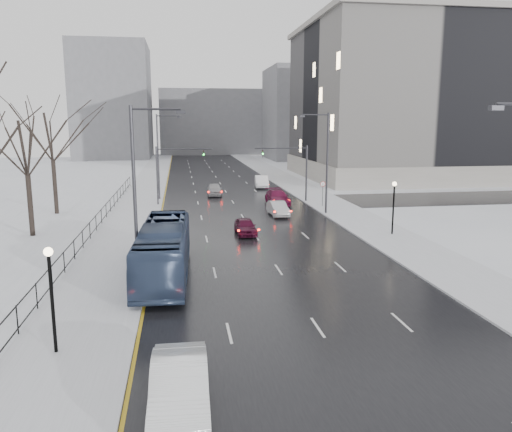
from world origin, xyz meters
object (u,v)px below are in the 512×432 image
sedan_center_far (214,189)px  sedan_right_distant (262,182)px  bus (164,250)px  sedan_right_far (277,197)px  tree_park_d (33,237)px  lamppost_l (51,285)px  tree_park_e (57,215)px  lamppost_r_mid (394,200)px  mast_signal_left (167,168)px  streetlight_r_mid (325,158)px  streetlight_l_near (139,188)px  no_uturn_sign (323,186)px  mast_signal_right (297,167)px  streetlight_l_far (160,152)px  sedan_right_near (278,208)px  sedan_left_near (180,388)px  sedan_center_near (245,226)px

sedan_center_far → sedan_right_distant: bearing=45.5°
bus → sedan_right_far: (11.79, 25.10, -0.83)m
tree_park_d → lamppost_l: 23.21m
bus → tree_park_e: bearing=119.1°
lamppost_r_mid → sedan_center_far: bearing=117.3°
tree_park_e → mast_signal_left: bearing=20.2°
tree_park_e → lamppost_r_mid: bearing=-25.6°
streetlight_r_mid → lamppost_l: bearing=-124.4°
streetlight_l_near → lamppost_r_mid: (19.17, 10.00, -2.67)m
mast_signal_left → no_uturn_sign: bearing=-13.6°
tree_park_e → sedan_right_distant: bearing=36.2°
mast_signal_right → bus: size_ratio=0.56×
sedan_center_far → lamppost_l: bearing=-100.1°
tree_park_d → tree_park_e: size_ratio=0.93×
bus → mast_signal_left: bearing=93.1°
no_uturn_sign → mast_signal_left: bearing=166.4°
tree_park_d → sedan_right_distant: tree_park_d is taller
mast_signal_right → streetlight_r_mid: bearing=-84.0°
streetlight_l_far → sedan_right_near: (11.67, -12.01, -4.87)m
mast_signal_left → tree_park_d: bearing=-126.8°
mast_signal_right → mast_signal_left: (-14.65, 0.00, 0.00)m
tree_park_e → sedan_right_distant: 29.24m
tree_park_e → streetlight_r_mid: size_ratio=1.35×
sedan_right_near → sedan_right_distant: 21.37m
streetlight_l_near → streetlight_l_far: (0.00, 32.00, 0.00)m
no_uturn_sign → sedan_left_near: no_uturn_sign is taller
tree_park_e → sedan_right_near: size_ratio=3.16×
lamppost_l → lamppost_r_mid: (22.00, 18.00, 0.00)m
tree_park_e → sedan_right_far: (22.99, 2.75, 0.83)m
lamppost_l → sedan_right_distant: (16.37, 49.27, -2.07)m
bus → sedan_right_far: size_ratio=2.13×
sedan_right_distant → mast_signal_right: bearing=-75.8°
streetlight_r_mid → sedan_center_near: 12.83m
sedan_center_near → sedan_right_far: 15.58m
lamppost_r_mid → sedan_center_far: 27.77m
sedan_left_near → streetlight_l_near: bearing=99.7°
streetlight_r_mid → sedan_center_near: size_ratio=2.55×
streetlight_l_near → sedan_center_near: (7.42, 12.19, -4.91)m
no_uturn_sign → sedan_left_near: size_ratio=0.52×
bus → sedan_right_distant: size_ratio=2.30×
tree_park_e → sedan_left_near: tree_park_e is taller
sedan_left_near → sedan_right_far: sedan_left_near is taller
tree_park_d → tree_park_e: 10.01m
tree_park_d → bus: bearing=-48.8°
sedan_right_near → mast_signal_right: bearing=61.8°
sedan_right_far → sedan_right_distant: (0.59, 14.52, 0.04)m
mast_signal_right → sedan_right_distant: bearing=98.4°
mast_signal_left → sedan_center_near: size_ratio=1.66×
lamppost_l → sedan_right_far: lamppost_l is taller
sedan_right_near → bus: bearing=-122.4°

